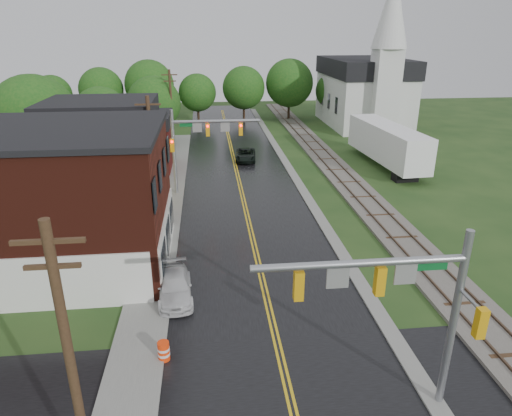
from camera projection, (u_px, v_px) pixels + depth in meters
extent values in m
cube|color=black|center=(239.00, 181.00, 42.76)|extent=(10.00, 90.00, 0.02)
cube|color=black|center=(294.00, 414.00, 16.85)|extent=(60.00, 9.00, 0.02)
cube|color=gray|center=(287.00, 164.00, 47.92)|extent=(0.80, 70.00, 0.12)
cube|color=gray|center=(168.00, 202.00, 37.51)|extent=(2.40, 50.00, 0.12)
cube|color=#47180F|center=(40.00, 202.00, 26.16)|extent=(14.00, 10.00, 8.00)
cube|color=silver|center=(167.00, 236.00, 27.78)|extent=(0.10, 9.50, 3.00)
cube|color=black|center=(26.00, 131.00, 24.64)|extent=(14.30, 10.30, 0.30)
cube|color=tan|center=(106.00, 163.00, 36.78)|extent=(8.00, 7.00, 6.40)
cube|color=#3F0F0C|center=(135.00, 148.00, 45.57)|extent=(7.00, 6.00, 4.40)
cube|color=silver|center=(362.00, 101.00, 66.60)|extent=(10.00, 16.00, 7.00)
cube|color=black|center=(365.00, 67.00, 64.88)|extent=(10.40, 16.40, 2.40)
cube|color=silver|center=(384.00, 94.00, 58.47)|extent=(3.20, 3.20, 11.00)
cone|color=silver|center=(392.00, 9.00, 54.81)|extent=(4.40, 4.40, 9.00)
cube|color=#59544C|center=(329.00, 162.00, 48.35)|extent=(3.20, 80.00, 0.20)
cube|color=#4C3828|center=(323.00, 161.00, 48.22)|extent=(0.10, 80.00, 0.12)
cube|color=#4C3828|center=(336.00, 161.00, 48.37)|extent=(0.10, 80.00, 0.12)
cylinder|color=gray|center=(453.00, 323.00, 16.10)|extent=(0.28, 0.28, 7.20)
cylinder|color=gray|center=(360.00, 263.00, 14.78)|extent=(7.20, 0.26, 0.26)
cube|color=orange|center=(380.00, 281.00, 15.11)|extent=(0.32, 0.30, 1.05)
cube|color=orange|center=(299.00, 285.00, 14.84)|extent=(0.32, 0.30, 1.05)
cube|color=gray|center=(405.00, 274.00, 15.13)|extent=(0.75, 0.06, 0.75)
cube|color=gray|center=(338.00, 278.00, 14.89)|extent=(0.75, 0.06, 0.75)
cube|color=#0C5926|center=(427.00, 266.00, 15.11)|extent=(1.40, 0.04, 0.30)
cylinder|color=gray|center=(174.00, 153.00, 38.10)|extent=(0.28, 0.28, 7.20)
cylinder|color=gray|center=(216.00, 121.00, 37.51)|extent=(7.20, 0.26, 0.26)
cube|color=orange|center=(208.00, 130.00, 37.69)|extent=(0.32, 0.30, 1.05)
cube|color=orange|center=(241.00, 129.00, 37.97)|extent=(0.32, 0.30, 1.05)
cube|color=gray|center=(197.00, 128.00, 37.53)|extent=(0.75, 0.06, 0.75)
cube|color=gray|center=(225.00, 127.00, 37.76)|extent=(0.75, 0.06, 0.75)
cube|color=#0C5926|center=(188.00, 125.00, 37.37)|extent=(1.40, 0.04, 0.30)
sphere|color=#FF0C0C|center=(208.00, 126.00, 37.40)|extent=(0.20, 0.20, 0.20)
cylinder|color=#382616|center=(71.00, 368.00, 12.67)|extent=(0.28, 0.28, 9.00)
cube|color=#382616|center=(48.00, 241.00, 11.24)|extent=(1.80, 0.12, 0.12)
cube|color=#382616|center=(53.00, 266.00, 11.50)|extent=(1.40, 0.12, 0.12)
cylinder|color=#382616|center=(152.00, 159.00, 33.02)|extent=(0.28, 0.28, 9.00)
cube|color=#382616|center=(148.00, 104.00, 31.59)|extent=(1.80, 0.12, 0.12)
cube|color=#382616|center=(149.00, 115.00, 31.85)|extent=(1.40, 0.12, 0.12)
cylinder|color=#382616|center=(172.00, 109.00, 53.37)|extent=(0.28, 0.28, 9.00)
cube|color=#382616|center=(169.00, 75.00, 51.94)|extent=(1.80, 0.12, 0.12)
cube|color=#382616|center=(170.00, 81.00, 52.20)|extent=(1.40, 0.12, 0.12)
cylinder|color=black|center=(43.00, 163.00, 42.17)|extent=(0.36, 0.36, 3.42)
sphere|color=#164A15|center=(35.00, 118.00, 40.64)|extent=(7.60, 7.60, 7.60)
sphere|color=#164A15|center=(42.00, 126.00, 40.57)|extent=(5.32, 5.32, 5.32)
cylinder|color=black|center=(105.00, 145.00, 50.11)|extent=(0.36, 0.36, 2.70)
sphere|color=#164A15|center=(101.00, 115.00, 48.90)|extent=(6.00, 6.00, 6.00)
sphere|color=#164A15|center=(107.00, 121.00, 48.78)|extent=(4.20, 4.20, 4.20)
cylinder|color=black|center=(156.00, 132.00, 56.12)|extent=(0.36, 0.36, 2.88)
sphere|color=#164A15|center=(154.00, 103.00, 54.83)|extent=(6.40, 6.40, 6.40)
sphere|color=#164A15|center=(159.00, 108.00, 54.73)|extent=(4.48, 4.48, 4.48)
imported|color=black|center=(246.00, 155.00, 49.11)|extent=(2.53, 4.67, 1.24)
imported|color=silver|center=(175.00, 287.00, 24.02)|extent=(2.11, 4.43, 1.25)
cube|color=black|center=(405.00, 177.00, 42.62)|extent=(2.28, 1.35, 0.80)
cylinder|color=gray|center=(374.00, 154.00, 50.47)|extent=(0.16, 0.16, 0.80)
cube|color=white|center=(387.00, 142.00, 46.56)|extent=(3.89, 13.75, 3.39)
cylinder|color=#FE380B|center=(164.00, 351.00, 19.48)|extent=(0.64, 0.64, 0.90)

